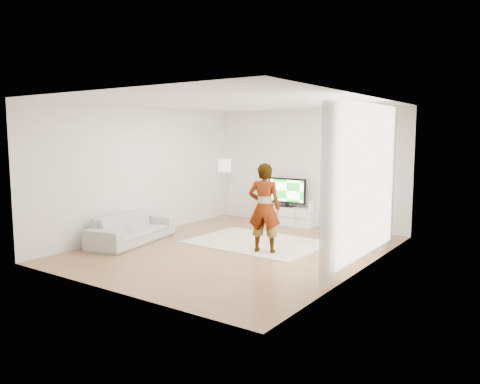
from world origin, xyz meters
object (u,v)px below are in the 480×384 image
Objects in this scene: media_console at (286,216)px; rug at (257,242)px; player at (264,208)px; sofa at (132,228)px; floor_lamp at (225,168)px; television at (287,191)px.

media_console is 0.58× the size of rug.
media_console is at bearing -88.47° from player.
sofa is at bearing -1.48° from player.
media_console reaches higher than rug.
rug is (0.47, -2.07, -0.21)m from media_console.
player is at bearing -42.04° from floor_lamp.
player is 2.83m from sofa.
player is (1.02, -2.67, 0.63)m from media_console.
player is (0.55, -0.60, 0.84)m from rug.
media_console is 1.51× the size of television.
player is 0.82× the size of sofa.
floor_lamp is (-0.14, 3.37, 1.03)m from sofa.
player is (1.02, -2.70, 0.03)m from television.
television is 0.39× the size of rug.
floor_lamp is (-2.79, 2.51, 0.48)m from player.
television is 0.61× the size of player.
rug is at bearing -66.77° from player.
floor_lamp is at bearing 139.45° from rug.
television is 3.94m from sofa.
media_console is 2.13m from rug.
sofa reaches higher than rug.
television is 2.29m from rug.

